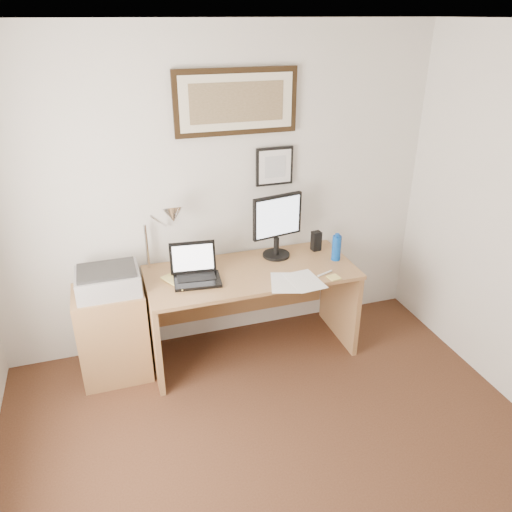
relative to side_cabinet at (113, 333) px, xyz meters
name	(u,v)px	position (x,y,z in m)	size (l,w,h in m)	color
ceiling	(355,22)	(0.92, -1.68, 2.13)	(4.00, 4.00, 0.00)	white
wall_back	(218,195)	(0.92, 0.32, 0.89)	(3.50, 0.02, 2.50)	silver
side_cabinet	(113,333)	(0.00, 0.00, 0.00)	(0.50, 0.40, 0.73)	olive
water_bottle	(336,248)	(1.77, -0.07, 0.49)	(0.07, 0.07, 0.20)	#0D47AA
bottle_cap	(337,235)	(1.77, -0.07, 0.60)	(0.04, 0.04, 0.02)	#0D47AA
speaker	(316,241)	(1.69, 0.14, 0.47)	(0.07, 0.06, 0.16)	black
paper_sheet_a	(286,283)	(1.26, -0.31, 0.39)	(0.22, 0.31, 0.00)	white
paper_sheet_b	(305,281)	(1.40, -0.33, 0.39)	(0.22, 0.32, 0.00)	white
sticky_pad	(334,277)	(1.62, -0.36, 0.39)	(0.08, 0.08, 0.01)	#E4D16C
marker_pen	(325,273)	(1.58, -0.28, 0.39)	(0.02, 0.02, 0.14)	white
book	(171,284)	(0.45, -0.10, 0.40)	(0.19, 0.26, 0.02)	#D2C263
desk	(248,292)	(1.07, 0.04, 0.15)	(1.60, 0.70, 0.75)	olive
laptop	(196,272)	(0.64, -0.05, 0.44)	(0.36, 0.33, 0.26)	black
lcd_monitor	(277,223)	(1.34, 0.13, 0.68)	(0.42, 0.22, 0.52)	black
printer	(108,281)	(0.02, -0.01, 0.45)	(0.44, 0.34, 0.18)	#9F9FA1
desk_lamp	(170,217)	(0.51, 0.13, 0.82)	(0.29, 0.27, 0.53)	silver
picture_large	(236,102)	(1.07, 0.29, 1.59)	(0.92, 0.04, 0.47)	black
picture_small	(274,166)	(1.37, 0.29, 1.09)	(0.30, 0.03, 0.30)	black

